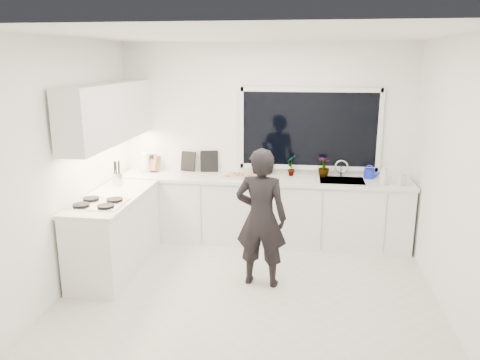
# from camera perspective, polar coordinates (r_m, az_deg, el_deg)

# --- Properties ---
(floor) EXTENTS (4.00, 3.50, 0.02)m
(floor) POSITION_cam_1_polar(r_m,az_deg,el_deg) (5.31, 1.18, -13.37)
(floor) COLOR beige
(floor) RESTS_ON ground
(wall_back) EXTENTS (4.00, 0.02, 2.70)m
(wall_back) POSITION_cam_1_polar(r_m,az_deg,el_deg) (6.54, 3.10, 4.62)
(wall_back) COLOR white
(wall_back) RESTS_ON ground
(wall_left) EXTENTS (0.02, 3.50, 2.70)m
(wall_left) POSITION_cam_1_polar(r_m,az_deg,el_deg) (5.43, -20.29, 1.67)
(wall_left) COLOR white
(wall_left) RESTS_ON ground
(wall_right) EXTENTS (0.02, 3.50, 2.70)m
(wall_right) POSITION_cam_1_polar(r_m,az_deg,el_deg) (5.01, 24.74, 0.20)
(wall_right) COLOR white
(wall_right) RESTS_ON ground
(ceiling) EXTENTS (4.00, 3.50, 0.02)m
(ceiling) POSITION_cam_1_polar(r_m,az_deg,el_deg) (4.70, 1.36, 17.40)
(ceiling) COLOR white
(ceiling) RESTS_ON wall_back
(window) EXTENTS (1.80, 0.02, 1.00)m
(window) POSITION_cam_1_polar(r_m,az_deg,el_deg) (6.45, 8.44, 6.15)
(window) COLOR black
(window) RESTS_ON wall_back
(base_cabinets_back) EXTENTS (3.92, 0.58, 0.88)m
(base_cabinets_back) POSITION_cam_1_polar(r_m,az_deg,el_deg) (6.46, 2.75, -3.82)
(base_cabinets_back) COLOR white
(base_cabinets_back) RESTS_ON floor
(base_cabinets_left) EXTENTS (0.58, 1.60, 0.88)m
(base_cabinets_left) POSITION_cam_1_polar(r_m,az_deg,el_deg) (5.85, -14.94, -6.35)
(base_cabinets_left) COLOR white
(base_cabinets_left) RESTS_ON floor
(countertop_back) EXTENTS (3.94, 0.62, 0.04)m
(countertop_back) POSITION_cam_1_polar(r_m,az_deg,el_deg) (6.32, 2.79, 0.11)
(countertop_back) COLOR silver
(countertop_back) RESTS_ON base_cabinets_back
(countertop_left) EXTENTS (0.62, 1.60, 0.04)m
(countertop_left) POSITION_cam_1_polar(r_m,az_deg,el_deg) (5.70, -15.24, -2.02)
(countertop_left) COLOR silver
(countertop_left) RESTS_ON base_cabinets_left
(upper_cabinets) EXTENTS (0.34, 2.10, 0.70)m
(upper_cabinets) POSITION_cam_1_polar(r_m,az_deg,el_deg) (5.88, -15.62, 7.91)
(upper_cabinets) COLOR white
(upper_cabinets) RESTS_ON wall_left
(sink) EXTENTS (0.58, 0.42, 0.14)m
(sink) POSITION_cam_1_polar(r_m,az_deg,el_deg) (6.34, 12.29, -0.47)
(sink) COLOR silver
(sink) RESTS_ON countertop_back
(faucet) EXTENTS (0.03, 0.03, 0.22)m
(faucet) POSITION_cam_1_polar(r_m,az_deg,el_deg) (6.49, 12.25, 1.35)
(faucet) COLOR silver
(faucet) RESTS_ON countertop_back
(stovetop) EXTENTS (0.56, 0.48, 0.03)m
(stovetop) POSITION_cam_1_polar(r_m,az_deg,el_deg) (5.39, -16.90, -2.70)
(stovetop) COLOR black
(stovetop) RESTS_ON countertop_left
(person) EXTENTS (0.61, 0.43, 1.57)m
(person) POSITION_cam_1_polar(r_m,az_deg,el_deg) (5.16, 2.58, -4.64)
(person) COLOR black
(person) RESTS_ON floor
(pizza_tray) EXTENTS (0.49, 0.40, 0.03)m
(pizza_tray) POSITION_cam_1_polar(r_m,az_deg,el_deg) (6.33, 0.06, 0.47)
(pizza_tray) COLOR #B5B5BA
(pizza_tray) RESTS_ON countertop_back
(pizza) EXTENTS (0.44, 0.36, 0.01)m
(pizza) POSITION_cam_1_polar(r_m,az_deg,el_deg) (6.32, 0.06, 0.62)
(pizza) COLOR red
(pizza) RESTS_ON pizza_tray
(watering_can) EXTENTS (0.17, 0.17, 0.13)m
(watering_can) POSITION_cam_1_polar(r_m,az_deg,el_deg) (6.50, 15.47, 0.76)
(watering_can) COLOR #1424C0
(watering_can) RESTS_ON countertop_back
(paper_towel_roll) EXTENTS (0.14, 0.14, 0.26)m
(paper_towel_roll) POSITION_cam_1_polar(r_m,az_deg,el_deg) (6.75, -11.45, 2.07)
(paper_towel_roll) COLOR white
(paper_towel_roll) RESTS_ON countertop_back
(knife_block) EXTENTS (0.16, 0.14, 0.22)m
(knife_block) POSITION_cam_1_polar(r_m,az_deg,el_deg) (6.75, -10.39, 1.95)
(knife_block) COLOR olive
(knife_block) RESTS_ON countertop_back
(utensil_crock) EXTENTS (0.15, 0.15, 0.16)m
(utensil_crock) POSITION_cam_1_polar(r_m,az_deg,el_deg) (6.12, -14.70, 0.11)
(utensil_crock) COLOR #BCBCC1
(utensil_crock) RESTS_ON countertop_left
(picture_frame_large) EXTENTS (0.22, 0.08, 0.28)m
(picture_frame_large) POSITION_cam_1_polar(r_m,az_deg,el_deg) (6.71, -6.33, 2.29)
(picture_frame_large) COLOR black
(picture_frame_large) RESTS_ON countertop_back
(picture_frame_small) EXTENTS (0.25, 0.07, 0.30)m
(picture_frame_small) POSITION_cam_1_polar(r_m,az_deg,el_deg) (6.64, -3.77, 2.30)
(picture_frame_small) COLOR black
(picture_frame_small) RESTS_ON countertop_back
(herb_plants) EXTENTS (1.07, 0.39, 0.33)m
(herb_plants) POSITION_cam_1_polar(r_m,az_deg,el_deg) (6.43, 4.95, 1.96)
(herb_plants) COLOR #26662D
(herb_plants) RESTS_ON countertop_back
(soap_bottles) EXTENTS (0.34, 0.13, 0.28)m
(soap_bottles) POSITION_cam_1_polar(r_m,az_deg,el_deg) (6.22, 17.77, 0.56)
(soap_bottles) COLOR #D8BF66
(soap_bottles) RESTS_ON countertop_back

